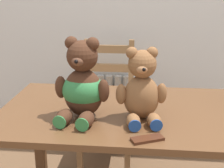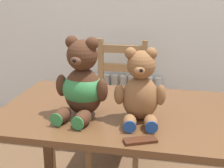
# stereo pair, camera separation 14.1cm
# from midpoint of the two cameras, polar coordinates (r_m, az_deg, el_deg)

# --- Properties ---
(radiator) EXTENTS (0.66, 0.10, 0.61)m
(radiator) POSITION_cam_midpoint_polar(r_m,az_deg,el_deg) (2.73, -2.07, -5.33)
(radiator) COLOR beige
(radiator) RESTS_ON ground_plane
(dining_table) EXTENTS (1.39, 0.74, 0.76)m
(dining_table) POSITION_cam_midpoint_polar(r_m,az_deg,el_deg) (1.58, 2.48, -8.55)
(dining_table) COLOR brown
(dining_table) RESTS_ON ground_plane
(wooden_chair_behind) EXTENTS (0.38, 0.44, 0.94)m
(wooden_chair_behind) POSITION_cam_midpoint_polar(r_m,az_deg,el_deg) (2.38, -2.67, -4.10)
(wooden_chair_behind) COLOR #997047
(wooden_chair_behind) RESTS_ON ground_plane
(teddy_bear_left) EXTENTS (0.26, 0.28, 0.37)m
(teddy_bear_left) POSITION_cam_midpoint_polar(r_m,az_deg,el_deg) (1.44, -8.39, -0.38)
(teddy_bear_left) COLOR #472819
(teddy_bear_left) RESTS_ON dining_table
(teddy_bear_right) EXTENTS (0.24, 0.25, 0.33)m
(teddy_bear_right) POSITION_cam_midpoint_polar(r_m,az_deg,el_deg) (1.40, 2.35, -0.98)
(teddy_bear_right) COLOR brown
(teddy_bear_right) RESTS_ON dining_table
(chocolate_bar) EXTENTS (0.14, 0.10, 0.01)m
(chocolate_bar) POSITION_cam_midpoint_polar(r_m,az_deg,el_deg) (1.26, 3.07, -10.07)
(chocolate_bar) COLOR #472314
(chocolate_bar) RESTS_ON dining_table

